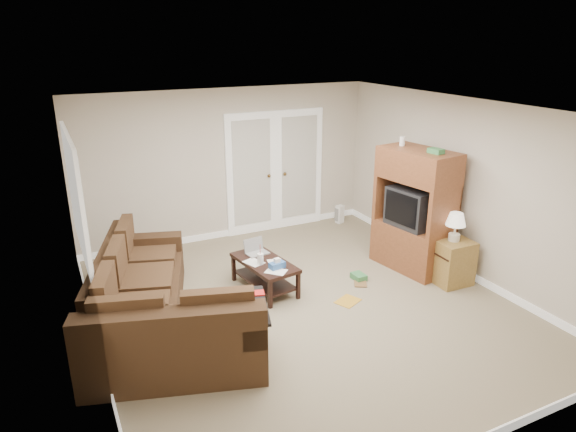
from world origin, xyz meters
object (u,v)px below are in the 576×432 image
coffee_table (264,273)px  tv_armoire (414,210)px  sectional_sofa (154,310)px  side_cabinet (452,258)px

coffee_table → tv_armoire: (2.24, -0.30, 0.67)m
sectional_sofa → coffee_table: (1.59, 0.53, -0.11)m
side_cabinet → tv_armoire: bearing=106.8°
tv_armoire → side_cabinet: size_ratio=1.86×
side_cabinet → coffee_table: bearing=160.4°
tv_armoire → side_cabinet: 0.86m
sectional_sofa → coffee_table: size_ratio=2.94×
coffee_table → side_cabinet: (2.42, -0.96, 0.14)m
sectional_sofa → side_cabinet: size_ratio=3.11×
coffee_table → side_cabinet: side_cabinet is taller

